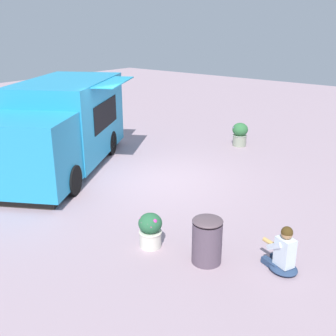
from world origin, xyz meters
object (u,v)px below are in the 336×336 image
at_px(person_customer, 283,254).
at_px(trash_bin, 207,240).
at_px(food_truck, 61,128).
at_px(planter_flowering_far, 240,134).
at_px(planter_flowering_near, 150,230).

bearing_deg(person_customer, trash_bin, 116.89).
xyz_separation_m(food_truck, planter_flowering_far, (5.04, -2.89, -0.73)).
relative_size(food_truck, planter_flowering_near, 8.90).
distance_m(food_truck, planter_flowering_far, 5.86).
bearing_deg(planter_flowering_far, planter_flowering_near, -163.97).
bearing_deg(trash_bin, planter_flowering_far, 24.83).
height_order(planter_flowering_near, planter_flowering_far, planter_flowering_far).
bearing_deg(planter_flowering_far, food_truck, 150.15).
xyz_separation_m(person_customer, planter_flowering_near, (-0.80, 2.23, 0.04)).
bearing_deg(planter_flowering_near, person_customer, -70.35).
bearing_deg(person_customer, planter_flowering_far, 34.78).
bearing_deg(planter_flowering_near, trash_bin, -78.58).
relative_size(food_truck, planter_flowering_far, 7.54).
bearing_deg(trash_bin, food_truck, 75.23).
xyz_separation_m(person_customer, planter_flowering_far, (6.03, 4.19, 0.11)).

